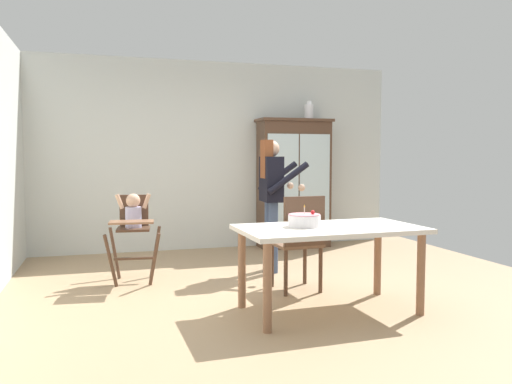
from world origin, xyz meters
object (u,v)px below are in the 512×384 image
high_chair_with_toddler (133,221)px  birthday_cake (304,220)px  dining_table (330,238)px  dining_chair_far_side (300,237)px  ceramic_vase (309,111)px  china_cabinet (294,183)px  adult_person (272,189)px

high_chair_with_toddler → birthday_cake: bearing=-41.1°
dining_table → dining_chair_far_side: (-0.02, 0.65, -0.09)m
ceramic_vase → dining_table: 3.51m
china_cabinet → ceramic_vase: 1.08m
high_chair_with_toddler → dining_table: bearing=-38.4°
dining_chair_far_side → ceramic_vase: bearing=-116.6°
ceramic_vase → dining_chair_far_side: bearing=-114.2°
china_cabinet → birthday_cake: (-1.04, -2.98, -0.15)m
ceramic_vase → adult_person: size_ratio=0.18×
high_chair_with_toddler → adult_person: 1.60m
adult_person → birthday_cake: bearing=174.0°
high_chair_with_toddler → ceramic_vase: bearing=36.2°
birthday_cake → dining_chair_far_side: 0.65m
high_chair_with_toddler → birthday_cake: (1.36, -1.48, 0.14)m
china_cabinet → adult_person: 1.67m
ceramic_vase → adult_person: (-1.06, -1.45, -1.04)m
ceramic_vase → birthday_cake: 3.46m
ceramic_vase → dining_chair_far_side: (-1.08, -2.40, -1.45)m
ceramic_vase → dining_table: ceramic_vase is taller
china_cabinet → dining_table: size_ratio=1.19×
ceramic_vase → dining_table: size_ratio=0.17×
high_chair_with_toddler → adult_person: bearing=8.3°
adult_person → dining_chair_far_side: adult_person is taller
high_chair_with_toddler → china_cabinet: bearing=38.4°
ceramic_vase → dining_chair_far_side: ceramic_vase is taller
dining_table → birthday_cake: size_ratio=5.64×
china_cabinet → high_chair_with_toddler: bearing=-148.0°
dining_table → birthday_cake: 0.26m
ceramic_vase → birthday_cake: size_ratio=0.96×
dining_chair_far_side → dining_table: bearing=89.0°
birthday_cake → china_cabinet: bearing=70.7°
ceramic_vase → high_chair_with_toddler: ceramic_vase is taller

